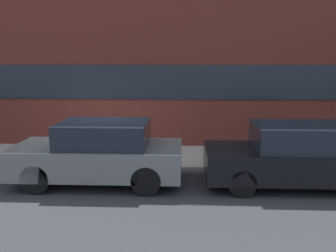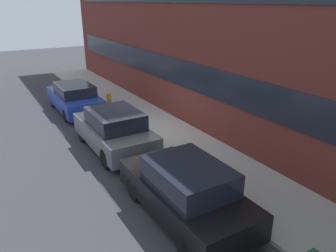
% 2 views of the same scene
% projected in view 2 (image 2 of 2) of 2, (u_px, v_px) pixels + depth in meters
% --- Properties ---
extents(ground_plane, '(56.00, 56.00, 0.00)m').
position_uv_depth(ground_plane, '(136.00, 138.00, 12.74)').
color(ground_plane, '#333338').
extents(sidewalk_strip, '(28.00, 2.50, 0.10)m').
position_uv_depth(sidewalk_strip, '(164.00, 131.00, 13.32)').
color(sidewalk_strip, '#A8A399').
rests_on(sidewalk_strip, ground_plane).
extents(rowhouse_facade, '(28.00, 1.02, 9.97)m').
position_uv_depth(rowhouse_facade, '(202.00, 1.00, 12.34)').
color(rowhouse_facade, maroon).
rests_on(rowhouse_facade, ground_plane).
extents(parked_car_blue, '(4.12, 1.70, 1.36)m').
position_uv_depth(parked_car_blue, '(75.00, 98.00, 15.61)').
color(parked_car_blue, '#1E3899').
rests_on(parked_car_blue, ground_plane).
extents(parked_car_grey, '(3.95, 1.78, 1.48)m').
position_uv_depth(parked_car_grey, '(114.00, 130.00, 11.58)').
color(parked_car_grey, slate).
rests_on(parked_car_grey, ground_plane).
extents(parked_car_black, '(4.00, 1.75, 1.46)m').
position_uv_depth(parked_car_black, '(186.00, 190.00, 7.95)').
color(parked_car_black, black).
rests_on(parked_car_black, ground_plane).
extents(fire_hydrant, '(0.53, 0.30, 0.69)m').
position_uv_depth(fire_hydrant, '(109.00, 99.00, 16.24)').
color(fire_hydrant, gold).
rests_on(fire_hydrant, sidewalk_strip).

